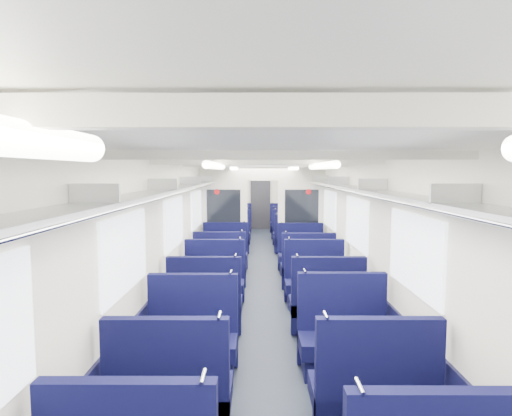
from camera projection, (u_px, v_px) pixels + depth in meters
floor at (264, 302)px, 6.94m from camera, size 2.80×18.00×0.01m
ceiling at (265, 162)px, 6.74m from camera, size 2.80×18.00×0.01m
wall_left at (181, 233)px, 6.84m from camera, size 0.02×18.00×2.35m
dado_left at (182, 282)px, 6.92m from camera, size 0.03×17.90×0.70m
wall_right at (348, 233)px, 6.84m from camera, size 0.02×18.00×2.35m
dado_right at (347, 282)px, 6.91m from camera, size 0.03×17.90×0.70m
wall_far at (260, 198)px, 15.80m from camera, size 2.80×0.02×2.35m
luggage_rack_left at (191, 185)px, 6.77m from camera, size 0.36×17.40×0.18m
luggage_rack_right at (338, 185)px, 6.77m from camera, size 0.36×17.40×0.18m
windows at (265, 222)px, 6.36m from camera, size 2.78×15.60×0.75m
ceiling_fittings at (265, 166)px, 6.48m from camera, size 2.70×16.06×0.11m
end_door at (260, 203)px, 15.76m from camera, size 0.75×0.06×2.00m
bulkhead at (263, 215)px, 9.27m from camera, size 2.80×0.10×2.35m
seat_8 at (171, 399)px, 3.37m from camera, size 0.99×0.55×1.11m
seat_9 at (373, 399)px, 3.37m from camera, size 0.99×0.55×1.11m
seat_10 at (192, 343)px, 4.46m from camera, size 0.99×0.55×1.11m
seat_11 at (343, 341)px, 4.51m from camera, size 0.99×0.55×1.11m
seat_12 at (206, 307)px, 5.64m from camera, size 0.99×0.55×1.11m
seat_13 at (326, 308)px, 5.63m from camera, size 0.99×0.55×1.11m
seat_14 at (214, 285)px, 6.75m from camera, size 0.99×0.55×1.11m
seat_15 at (315, 285)px, 6.76m from camera, size 0.99×0.55×1.11m
seat_16 at (220, 269)px, 7.88m from camera, size 0.99×0.55×1.11m
seat_17 at (308, 270)px, 7.74m from camera, size 0.99×0.55×1.11m
seat_18 at (225, 256)px, 9.06m from camera, size 0.99×0.55×1.11m
seat_19 at (301, 257)px, 8.94m from camera, size 0.99×0.55×1.11m
seat_20 at (231, 241)px, 11.06m from camera, size 0.99×0.55×1.11m
seat_21 at (292, 240)px, 11.12m from camera, size 0.99×0.55×1.11m
seat_22 at (233, 235)px, 12.17m from camera, size 0.99×0.55×1.11m
seat_23 at (289, 235)px, 12.11m from camera, size 0.99×0.55×1.11m
seat_24 at (235, 229)px, 13.33m from camera, size 0.99×0.55×1.11m
seat_25 at (286, 229)px, 13.40m from camera, size 0.99×0.55×1.11m
seat_26 at (237, 224)px, 14.54m from camera, size 0.99×0.55×1.11m
seat_27 at (284, 224)px, 14.57m from camera, size 0.99×0.55×1.11m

